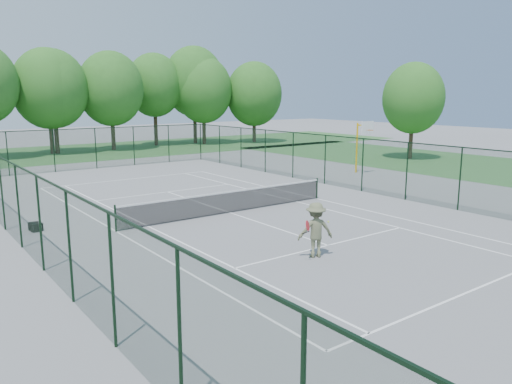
% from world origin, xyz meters
% --- Properties ---
extents(ground, '(140.00, 140.00, 0.00)m').
position_xyz_m(ground, '(0.00, 0.00, 0.00)').
color(ground, gray).
rests_on(ground, ground).
extents(grass_far, '(80.00, 16.00, 0.01)m').
position_xyz_m(grass_far, '(0.00, 30.00, 0.01)').
color(grass_far, '#376C32').
rests_on(grass_far, ground).
extents(grass_side, '(14.00, 40.00, 0.01)m').
position_xyz_m(grass_side, '(24.00, 4.00, 0.01)').
color(grass_side, '#376C32').
rests_on(grass_side, ground).
extents(court_lines, '(11.05, 23.85, 0.01)m').
position_xyz_m(court_lines, '(0.00, 0.00, 0.00)').
color(court_lines, white).
rests_on(court_lines, ground).
extents(tennis_net, '(11.08, 0.08, 1.10)m').
position_xyz_m(tennis_net, '(0.00, 0.00, 0.58)').
color(tennis_net, black).
rests_on(tennis_net, ground).
extents(fence_enclosure, '(18.05, 36.05, 3.02)m').
position_xyz_m(fence_enclosure, '(0.00, 0.00, 1.56)').
color(fence_enclosure, '#183622').
rests_on(fence_enclosure, ground).
extents(tree_line_far, '(39.40, 6.40, 9.70)m').
position_xyz_m(tree_line_far, '(0.00, 30.00, 5.99)').
color(tree_line_far, '#452F21').
rests_on(tree_line_far, ground).
extents(basketball_goal, '(1.20, 1.43, 3.65)m').
position_xyz_m(basketball_goal, '(14.09, 4.55, 2.57)').
color(basketball_goal, '#FFB708').
rests_on(basketball_goal, ground).
extents(tree_side, '(5.16, 5.16, 8.17)m').
position_xyz_m(tree_side, '(23.82, 7.67, 5.15)').
color(tree_side, '#452F21').
rests_on(tree_side, ground).
extents(sports_bag_a, '(0.47, 0.36, 0.34)m').
position_xyz_m(sports_bag_a, '(-8.03, 1.94, 0.17)').
color(sports_bag_a, black).
rests_on(sports_bag_a, ground).
extents(sports_bag_b, '(0.42, 0.27, 0.31)m').
position_xyz_m(sports_bag_b, '(-8.07, 2.33, 0.16)').
color(sports_bag_b, black).
rests_on(sports_bag_b, ground).
extents(tennis_player, '(1.91, 1.13, 1.87)m').
position_xyz_m(tennis_player, '(-1.27, -7.05, 0.94)').
color(tennis_player, '#656949').
rests_on(tennis_player, ground).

